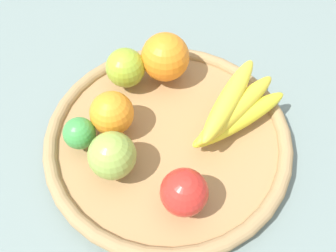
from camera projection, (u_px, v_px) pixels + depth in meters
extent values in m
plane|color=slate|center=(168.00, 144.00, 0.61)|extent=(2.40, 2.40, 0.00)
cylinder|color=#A0784A|center=(168.00, 141.00, 0.60)|extent=(0.38, 0.38, 0.02)
torus|color=#9B7C50|center=(168.00, 137.00, 0.59)|extent=(0.40, 0.40, 0.02)
sphere|color=red|center=(184.00, 192.00, 0.49)|extent=(0.08, 0.08, 0.07)
sphere|color=#8CAA45|center=(112.00, 155.00, 0.52)|extent=(0.10, 0.10, 0.07)
ellipsoid|color=yellow|center=(240.00, 119.00, 0.58)|extent=(0.12, 0.17, 0.03)
ellipsoid|color=yellow|center=(236.00, 109.00, 0.57)|extent=(0.15, 0.15, 0.03)
ellipsoid|color=yellow|center=(229.00, 99.00, 0.57)|extent=(0.17, 0.12, 0.03)
sphere|color=orange|center=(168.00, 57.00, 0.62)|extent=(0.10, 0.10, 0.08)
sphere|color=#8DA92C|center=(125.00, 68.00, 0.62)|extent=(0.09, 0.09, 0.07)
sphere|color=green|center=(79.00, 133.00, 0.55)|extent=(0.05, 0.05, 0.05)
sphere|color=orange|center=(112.00, 113.00, 0.56)|extent=(0.09, 0.09, 0.07)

